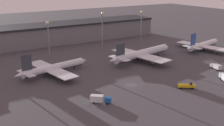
{
  "coord_description": "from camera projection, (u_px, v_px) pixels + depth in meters",
  "views": [
    {
      "loc": [
        -67.97,
        -94.72,
        45.7
      ],
      "look_at": [
        -0.3,
        16.52,
        6.0
      ],
      "focal_mm": 45.0,
      "sensor_mm": 36.0,
      "label": 1
    }
  ],
  "objects": [
    {
      "name": "lamp_post_3",
      "position": [
        141.0,
        23.0,
        195.79
      ],
      "size": [
        1.8,
        1.8,
        23.9
      ],
      "color": "slate",
      "rests_on": "ground"
    },
    {
      "name": "service_vehicle_1",
      "position": [
        187.0,
        86.0,
        120.34
      ],
      "size": [
        7.23,
        5.86,
        2.64
      ],
      "rotation": [
        0.0,
        0.0,
        -0.6
      ],
      "color": "gold",
      "rests_on": "ground"
    },
    {
      "name": "airplane_3",
      "position": [
        203.0,
        45.0,
        183.67
      ],
      "size": [
        38.03,
        35.48,
        12.7
      ],
      "rotation": [
        0.0,
        0.0,
        0.19
      ],
      "color": "white",
      "rests_on": "ground"
    },
    {
      "name": "service_vehicle_2",
      "position": [
        216.0,
        66.0,
        145.34
      ],
      "size": [
        3.56,
        6.99,
        2.81
      ],
      "rotation": [
        0.0,
        0.0,
        1.36
      ],
      "color": "#9EA3A8",
      "rests_on": "ground"
    },
    {
      "name": "airplane_2",
      "position": [
        142.0,
        54.0,
        160.63
      ],
      "size": [
        50.11,
        38.89,
        12.64
      ],
      "rotation": [
        0.0,
        0.0,
        0.19
      ],
      "color": "silver",
      "rests_on": "ground"
    },
    {
      "name": "ground",
      "position": [
        132.0,
        85.0,
        124.52
      ],
      "size": [
        600.0,
        600.0,
        0.0
      ],
      "primitive_type": "plane",
      "color": "#423F44"
    },
    {
      "name": "lamp_post_1",
      "position": [
        48.0,
        34.0,
        162.74
      ],
      "size": [
        1.8,
        1.8,
        21.78
      ],
      "color": "slate",
      "rests_on": "ground"
    },
    {
      "name": "airplane_1",
      "position": [
        53.0,
        68.0,
        137.38
      ],
      "size": [
        40.37,
        36.38,
        12.62
      ],
      "rotation": [
        0.0,
        0.0,
        0.19
      ],
      "color": "silver",
      "rests_on": "ground"
    },
    {
      "name": "service_vehicle_3",
      "position": [
        100.0,
        99.0,
        106.04
      ],
      "size": [
        7.55,
        6.75,
        3.15
      ],
      "rotation": [
        0.0,
        0.0,
        -0.68
      ],
      "color": "#195199",
      "rests_on": "ground"
    },
    {
      "name": "terminal_building",
      "position": [
        53.0,
        33.0,
        203.4
      ],
      "size": [
        161.69,
        25.24,
        13.98
      ],
      "color": "slate",
      "rests_on": "ground"
    },
    {
      "name": "lamp_post_2",
      "position": [
        102.0,
        26.0,
        180.12
      ],
      "size": [
        1.8,
        1.8,
        24.96
      ],
      "color": "slate",
      "rests_on": "ground"
    }
  ]
}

